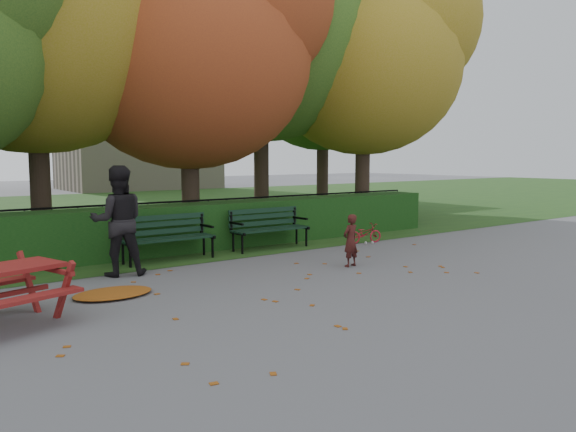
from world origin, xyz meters
TOP-DOWN VIEW (x-y plane):
  - ground at (0.00, 0.00)m, footprint 90.00×90.00m
  - grass_strip at (0.00, 14.00)m, footprint 90.00×90.00m
  - building_right at (8.00, 28.00)m, footprint 9.00×6.00m
  - hedge at (0.00, 4.50)m, footprint 13.00×0.90m
  - iron_fence at (0.00, 5.30)m, footprint 14.00×0.04m
  - tree_c at (0.83, 5.96)m, footprint 6.30×6.00m
  - tree_d at (3.88, 7.23)m, footprint 7.14×6.80m
  - tree_e at (6.52, 5.77)m, footprint 6.09×5.80m
  - tree_g at (8.33, 9.76)m, footprint 6.30×6.00m
  - bench_left at (-1.30, 3.70)m, footprint 1.80×0.57m
  - bench_right at (1.10, 3.70)m, footprint 1.80×0.57m
  - leaf_pile at (-3.13, 1.57)m, footprint 1.32×1.09m
  - leaf_scatter at (0.00, 0.30)m, footprint 9.00×5.70m
  - child at (1.14, 1.11)m, footprint 0.38×0.28m
  - adult at (-2.54, 2.90)m, footprint 1.07×0.93m
  - bicycle at (3.34, 2.97)m, footprint 0.91×0.47m

SIDE VIEW (x-z plane):
  - ground at x=0.00m, z-range 0.00..0.00m
  - grass_strip at x=0.00m, z-range 0.01..0.01m
  - leaf_scatter at x=0.00m, z-range 0.00..0.01m
  - leaf_pile at x=-3.13m, z-range 0.00..0.08m
  - bicycle at x=3.34m, z-range 0.00..0.46m
  - child at x=1.14m, z-range 0.00..0.97m
  - hedge at x=0.00m, z-range 0.00..1.00m
  - bench_left at x=-1.30m, z-range 0.08..0.96m
  - bench_right at x=1.10m, z-range 0.08..0.96m
  - iron_fence at x=0.00m, z-range 0.03..1.05m
  - adult at x=-2.54m, z-range 0.00..1.87m
  - tree_c at x=0.83m, z-range 0.82..8.82m
  - tree_e at x=6.52m, z-range 1.01..9.16m
  - tree_g at x=8.33m, z-range 1.10..9.65m
  - tree_d at x=3.88m, z-range 1.19..10.77m
  - building_right at x=8.00m, z-range 0.00..12.00m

